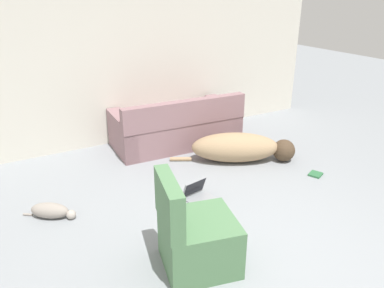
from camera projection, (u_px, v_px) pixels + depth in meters
The scene contains 8 objects.
ground_plane at pixel (262, 272), 3.18m from camera, with size 20.00×20.00×0.00m, color gray.
wall_back at pixel (118, 57), 5.44m from camera, with size 6.95×0.06×2.61m.
couch at pixel (176, 128), 5.68m from camera, with size 1.91×0.97×0.78m.
dog at pixel (240, 148), 5.15m from camera, with size 1.61×1.02×0.40m.
cat at pixel (51, 211), 3.91m from camera, with size 0.51×0.40×0.16m.
laptop_open at pixel (197, 193), 4.28m from camera, with size 0.36×0.34×0.21m.
book_green at pixel (316, 174), 4.82m from camera, with size 0.21×0.20×0.02m.
side_chair at pixel (195, 237), 3.16m from camera, with size 0.73×0.70×0.87m.
Camera 1 is at (-1.74, -1.90, 2.24)m, focal length 35.00 mm.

